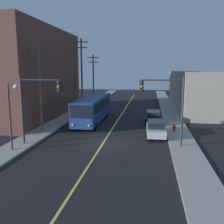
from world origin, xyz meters
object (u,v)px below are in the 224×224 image
(traffic_signal_left_corner, at_px, (38,98))
(street_lamp_left, at_px, (12,107))
(city_bus, at_px, (93,108))
(utility_pole_near, at_px, (40,84))
(utility_pole_mid, at_px, (82,71))
(fire_hydrant, at_px, (174,127))
(traffic_signal_right_corner, at_px, (164,98))
(parked_car_black, at_px, (153,117))
(utility_pole_far, at_px, (93,76))
(parked_car_silver, at_px, (156,128))

(traffic_signal_left_corner, relative_size, street_lamp_left, 1.09)
(city_bus, height_order, traffic_signal_left_corner, traffic_signal_left_corner)
(utility_pole_near, relative_size, utility_pole_mid, 0.80)
(fire_hydrant, bearing_deg, street_lamp_left, -148.41)
(traffic_signal_right_corner, bearing_deg, fire_hydrant, 74.52)
(traffic_signal_right_corner, bearing_deg, street_lamp_left, -165.28)
(city_bus, height_order, parked_car_black, city_bus)
(utility_pole_far, xyz_separation_m, fire_hydrant, (14.00, -22.25, -4.78))
(traffic_signal_right_corner, bearing_deg, utility_pole_mid, 123.35)
(traffic_signal_left_corner, bearing_deg, traffic_signal_right_corner, 7.37)
(parked_car_black, relative_size, utility_pole_far, 0.47)
(utility_pole_mid, height_order, street_lamp_left, utility_pole_mid)
(utility_pole_mid, distance_m, street_lamp_left, 22.59)
(traffic_signal_left_corner, xyz_separation_m, traffic_signal_right_corner, (10.82, 1.40, 0.00))
(utility_pole_far, bearing_deg, traffic_signal_right_corner, -65.40)
(parked_car_silver, height_order, traffic_signal_left_corner, traffic_signal_left_corner)
(city_bus, xyz_separation_m, street_lamp_left, (-3.84, -12.44, 1.92))
(city_bus, xyz_separation_m, utility_pole_near, (-4.28, -6.15, 3.43))
(utility_pole_near, bearing_deg, street_lamp_left, -86.01)
(parked_car_silver, relative_size, street_lamp_left, 0.81)
(street_lamp_left, bearing_deg, parked_car_silver, 29.05)
(parked_car_silver, bearing_deg, traffic_signal_right_corner, -80.12)
(utility_pole_far, relative_size, fire_hydrant, 11.25)
(utility_pole_far, height_order, fire_hydrant, utility_pole_far)
(traffic_signal_right_corner, relative_size, fire_hydrant, 7.14)
(parked_car_silver, distance_m, utility_pole_mid, 20.76)
(street_lamp_left, bearing_deg, traffic_signal_right_corner, 14.72)
(utility_pole_mid, bearing_deg, parked_car_black, -39.62)
(traffic_signal_left_corner, height_order, fire_hydrant, traffic_signal_left_corner)
(traffic_signal_left_corner, distance_m, street_lamp_left, 2.37)
(utility_pole_far, xyz_separation_m, traffic_signal_right_corner, (12.56, -27.44, -1.06))
(utility_pole_mid, distance_m, utility_pole_far, 8.31)
(parked_car_silver, relative_size, traffic_signal_left_corner, 0.74)
(parked_car_silver, height_order, utility_pole_near, utility_pole_near)
(street_lamp_left, xyz_separation_m, fire_hydrant, (13.68, 8.41, -3.16))
(traffic_signal_right_corner, bearing_deg, utility_pole_near, 166.35)
(parked_car_black, xyz_separation_m, utility_pole_mid, (-11.88, 9.83, 5.62))
(utility_pole_mid, height_order, traffic_signal_right_corner, utility_pole_mid)
(parked_car_silver, height_order, parked_car_black, same)
(city_bus, distance_m, traffic_signal_right_corner, 12.72)
(parked_car_silver, distance_m, traffic_signal_left_corner, 11.79)
(parked_car_black, bearing_deg, fire_hydrant, -62.21)
(traffic_signal_right_corner, xyz_separation_m, fire_hydrant, (1.44, 5.20, -3.72))
(utility_pole_far, bearing_deg, street_lamp_left, -89.39)
(utility_pole_near, distance_m, traffic_signal_left_corner, 4.94)
(utility_pole_near, height_order, fire_hydrant, utility_pole_near)
(city_bus, relative_size, utility_pole_mid, 1.05)
(parked_car_black, bearing_deg, city_bus, -178.95)
(parked_car_silver, distance_m, traffic_signal_right_corner, 4.79)
(city_bus, bearing_deg, fire_hydrant, -22.29)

